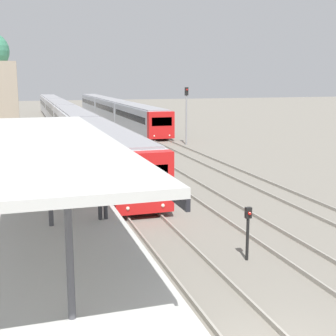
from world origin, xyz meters
The scene contains 6 objects.
platform_canopy centered at (-3.92, 8.12, 3.82)m, with size 4.00×16.27×3.01m.
person_on_platform centered at (-2.17, 8.31, 1.93)m, with size 0.40×0.40×1.66m.
train_near centered at (0.00, 45.32, 1.65)m, with size 2.54×69.20×2.96m.
train_far centered at (7.71, 58.07, 1.61)m, with size 2.51×48.22×2.90m.
signal_post_near centered at (2.04, 5.47, 1.11)m, with size 0.20×0.21×1.79m.
signal_mast_far centered at (9.19, 31.37, 3.18)m, with size 0.28×0.29×5.06m.
Camera 1 is at (-4.75, -7.53, 5.86)m, focal length 50.00 mm.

